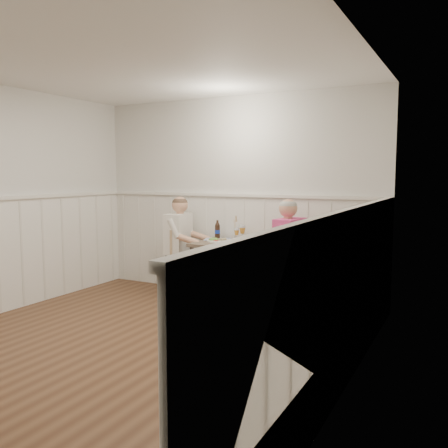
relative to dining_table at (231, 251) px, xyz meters
The scene contains 16 objects.
ground_plane 1.96m from the dining_table, 94.90° to the right, with size 4.50×4.50×0.00m, color #482A18.
room_shell 2.04m from the dining_table, 94.90° to the right, with size 4.04×4.54×2.60m.
wainscot 1.16m from the dining_table, 97.79° to the right, with size 4.00×4.49×1.34m.
dining_table is the anchor object (origin of this frame).
chair_right 0.73m from the dining_table, ahead, with size 0.62×0.62×0.99m.
chair_left 0.74m from the dining_table, behind, with size 0.54×0.54×0.88m.
man_in_pink 0.74m from the dining_table, ahead, with size 0.66×0.46×1.33m.
diner_cream 0.77m from the dining_table, behind, with size 0.64×0.45×1.32m.
plate_man 0.25m from the dining_table, 18.04° to the right, with size 0.31×0.31×0.08m.
plate_diner 0.24m from the dining_table, behind, with size 0.28×0.28×0.07m.
beer_glass_a 0.34m from the dining_table, 82.57° to the left, with size 0.08×0.08×0.20m.
beer_glass_b 0.28m from the dining_table, 95.63° to the left, with size 0.06×0.06×0.16m.
beer_bottle 0.44m from the dining_table, 145.28° to the left, with size 0.07×0.07×0.25m.
rolled_napkin 0.40m from the dining_table, 54.44° to the right, with size 0.19×0.07×0.04m.
grass_vase 0.36m from the dining_table, 108.39° to the left, with size 0.04×0.04×0.33m.
gingham_mat 0.34m from the dining_table, 150.15° to the left, with size 0.40×0.35×0.01m.
Camera 1 is at (2.77, -3.35, 1.59)m, focal length 38.00 mm.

